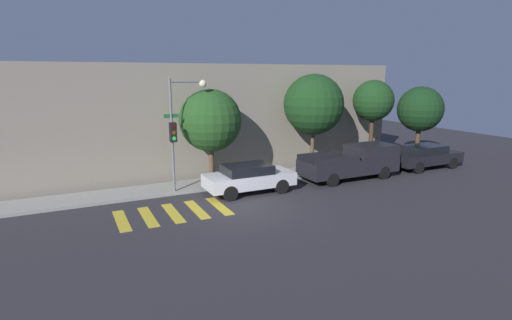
{
  "coord_description": "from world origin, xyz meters",
  "views": [
    {
      "loc": [
        -6.51,
        -14.99,
        5.7
      ],
      "look_at": [
        1.73,
        2.1,
        1.6
      ],
      "focal_mm": 28.0,
      "sensor_mm": 36.0,
      "label": 1
    }
  ],
  "objects_px": {
    "traffic_light_pole": "(180,121)",
    "tree_behind_truck": "(420,109)",
    "sedan_middle": "(425,156)",
    "tree_near_corner": "(210,121)",
    "tree_midblock": "(314,105)",
    "tree_far_end": "(373,101)",
    "pickup_truck": "(354,162)",
    "sedan_near_corner": "(249,177)"
  },
  "relations": [
    {
      "from": "traffic_light_pole",
      "to": "tree_behind_truck",
      "type": "xyz_separation_m",
      "value": [
        16.48,
        0.82,
        -0.12
      ]
    },
    {
      "from": "sedan_middle",
      "to": "tree_near_corner",
      "type": "bearing_deg",
      "value": 170.95
    },
    {
      "from": "tree_midblock",
      "to": "tree_behind_truck",
      "type": "distance_m",
      "value": 8.47
    },
    {
      "from": "traffic_light_pole",
      "to": "sedan_middle",
      "type": "bearing_deg",
      "value": -4.87
    },
    {
      "from": "tree_near_corner",
      "to": "tree_behind_truck",
      "type": "relative_size",
      "value": 1.01
    },
    {
      "from": "tree_far_end",
      "to": "tree_near_corner",
      "type": "bearing_deg",
      "value": 180.0
    },
    {
      "from": "tree_midblock",
      "to": "sedan_middle",
      "type": "bearing_deg",
      "value": -16.88
    },
    {
      "from": "pickup_truck",
      "to": "tree_behind_truck",
      "type": "bearing_deg",
      "value": 16.37
    },
    {
      "from": "sedan_middle",
      "to": "tree_behind_truck",
      "type": "height_order",
      "value": "tree_behind_truck"
    },
    {
      "from": "traffic_light_pole",
      "to": "tree_midblock",
      "type": "bearing_deg",
      "value": 5.81
    },
    {
      "from": "traffic_light_pole",
      "to": "pickup_truck",
      "type": "relative_size",
      "value": 0.98
    },
    {
      "from": "tree_near_corner",
      "to": "tree_far_end",
      "type": "xyz_separation_m",
      "value": [
        10.6,
        0.0,
        0.68
      ]
    },
    {
      "from": "sedan_near_corner",
      "to": "tree_behind_truck",
      "type": "bearing_deg",
      "value": 8.78
    },
    {
      "from": "tree_behind_truck",
      "to": "sedan_middle",
      "type": "bearing_deg",
      "value": -127.06
    },
    {
      "from": "pickup_truck",
      "to": "sedan_middle",
      "type": "bearing_deg",
      "value": 0.0
    },
    {
      "from": "traffic_light_pole",
      "to": "sedan_near_corner",
      "type": "distance_m",
      "value": 4.25
    },
    {
      "from": "tree_midblock",
      "to": "tree_behind_truck",
      "type": "height_order",
      "value": "tree_midblock"
    },
    {
      "from": "pickup_truck",
      "to": "tree_behind_truck",
      "type": "relative_size",
      "value": 1.14
    },
    {
      "from": "traffic_light_pole",
      "to": "tree_far_end",
      "type": "bearing_deg",
      "value": 3.77
    },
    {
      "from": "pickup_truck",
      "to": "tree_near_corner",
      "type": "xyz_separation_m",
      "value": [
        -7.58,
        2.09,
        2.45
      ]
    },
    {
      "from": "sedan_near_corner",
      "to": "sedan_middle",
      "type": "bearing_deg",
      "value": 0.0
    },
    {
      "from": "tree_near_corner",
      "to": "sedan_near_corner",
      "type": "bearing_deg",
      "value": -60.69
    },
    {
      "from": "traffic_light_pole",
      "to": "sedan_middle",
      "type": "height_order",
      "value": "traffic_light_pole"
    },
    {
      "from": "tree_far_end",
      "to": "traffic_light_pole",
      "type": "bearing_deg",
      "value": -176.23
    },
    {
      "from": "pickup_truck",
      "to": "sedan_middle",
      "type": "relative_size",
      "value": 1.21
    },
    {
      "from": "traffic_light_pole",
      "to": "sedan_near_corner",
      "type": "relative_size",
      "value": 1.27
    },
    {
      "from": "sedan_near_corner",
      "to": "tree_behind_truck",
      "type": "relative_size",
      "value": 0.88
    },
    {
      "from": "tree_near_corner",
      "to": "tree_far_end",
      "type": "bearing_deg",
      "value": 0.0
    },
    {
      "from": "traffic_light_pole",
      "to": "tree_midblock",
      "type": "relative_size",
      "value": 0.96
    },
    {
      "from": "traffic_light_pole",
      "to": "tree_far_end",
      "type": "xyz_separation_m",
      "value": [
        12.4,
        0.82,
        0.53
      ]
    },
    {
      "from": "tree_near_corner",
      "to": "tree_midblock",
      "type": "relative_size",
      "value": 0.87
    },
    {
      "from": "pickup_truck",
      "to": "tree_midblock",
      "type": "bearing_deg",
      "value": 122.93
    },
    {
      "from": "sedan_near_corner",
      "to": "pickup_truck",
      "type": "distance_m",
      "value": 6.41
    },
    {
      "from": "tree_far_end",
      "to": "tree_behind_truck",
      "type": "relative_size",
      "value": 1.09
    },
    {
      "from": "sedan_near_corner",
      "to": "tree_behind_truck",
      "type": "distance_m",
      "value": 13.92
    },
    {
      "from": "traffic_light_pole",
      "to": "tree_far_end",
      "type": "distance_m",
      "value": 12.44
    },
    {
      "from": "sedan_middle",
      "to": "tree_midblock",
      "type": "xyz_separation_m",
      "value": [
        -6.88,
        2.09,
        3.21
      ]
    },
    {
      "from": "pickup_truck",
      "to": "tree_midblock",
      "type": "relative_size",
      "value": 0.98
    },
    {
      "from": "sedan_near_corner",
      "to": "tree_midblock",
      "type": "xyz_separation_m",
      "value": [
        5.05,
        2.09,
        3.22
      ]
    },
    {
      "from": "sedan_middle",
      "to": "tree_far_end",
      "type": "bearing_deg",
      "value": 140.2
    },
    {
      "from": "sedan_near_corner",
      "to": "pickup_truck",
      "type": "bearing_deg",
      "value": 0.0
    },
    {
      "from": "sedan_middle",
      "to": "tree_midblock",
      "type": "height_order",
      "value": "tree_midblock"
    }
  ]
}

